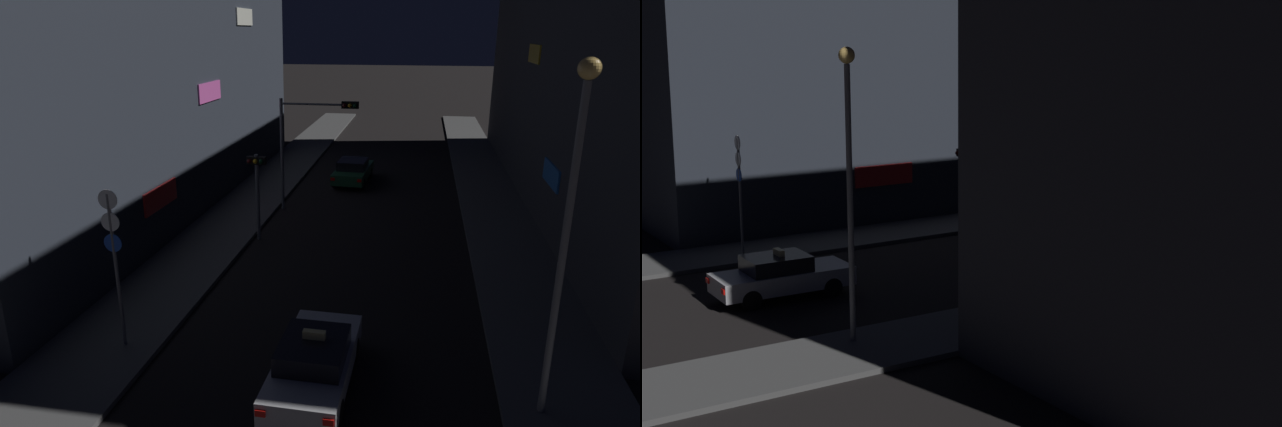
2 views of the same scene
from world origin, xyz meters
The scene contains 9 objects.
sidewalk_left centered at (-6.17, 27.93, 0.08)m, with size 3.25×59.86×0.15m, color #4C4C4C.
sidewalk_right centered at (6.17, 27.93, 0.08)m, with size 3.25×59.86×0.15m, color #4C4C4C.
building_facade_left centered at (-12.55, 24.03, 6.30)m, with size 9.59×30.07×12.61m.
taxi centered at (0.05, 9.88, 0.74)m, with size 1.89×4.48×1.62m.
far_car centered at (-1.45, 30.00, 0.73)m, with size 2.06×4.55×1.42m.
traffic_light_overhead centered at (-2.92, 24.27, 3.96)m, with size 3.81×0.42×5.53m.
traffic_light_left_kerb centered at (-4.30, 19.88, 2.67)m, with size 0.80×0.42×3.72m.
sign_pole_left centered at (-5.57, 10.70, 2.88)m, with size 0.53×0.10×4.53m.
street_lamp_near_block centered at (5.44, 9.69, 5.16)m, with size 0.44×0.44×7.98m.
Camera 1 is at (2.33, -2.08, 8.59)m, focal length 31.55 mm.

